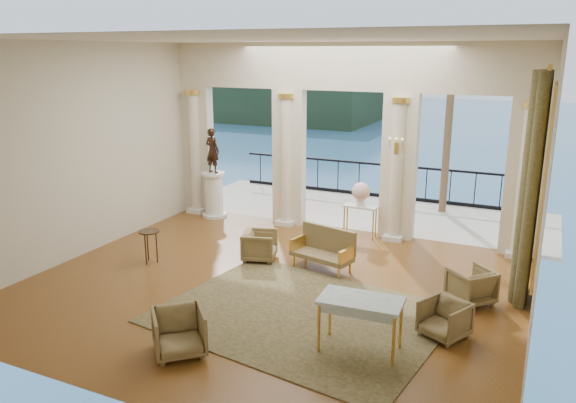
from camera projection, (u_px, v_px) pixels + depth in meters
The scene contains 23 objects.
floor at pixel (270, 287), 10.58m from camera, with size 9.00×9.00×0.00m, color #52290E.
room_walls at pixel (237, 144), 8.85m from camera, with size 9.00×9.00×9.00m.
arcade at pixel (342, 126), 13.25m from camera, with size 9.00×0.56×4.50m.
terrace at pixel (364, 212), 15.66m from camera, with size 10.00×3.60×0.10m, color #B2AA97.
balustrade at pixel (380, 184), 16.94m from camera, with size 9.00×0.06×1.03m.
palm_tree at pixel (453, 59), 14.47m from camera, with size 2.00×2.00×4.50m.
headland at pixel (302, 100), 84.84m from camera, with size 22.00×18.00×6.00m, color black.
sea at pixel (505, 143), 64.62m from camera, with size 160.00×160.00×0.00m, color #246598.
curtain at pixel (532, 189), 9.61m from camera, with size 0.33×1.40×4.09m.
window_frame at pixel (544, 185), 9.52m from camera, with size 0.04×1.60×3.40m, color gold.
wall_sconce at pixel (396, 147), 12.49m from camera, with size 0.30×0.11×0.33m.
rug at pixel (301, 315), 9.43m from camera, with size 4.51×3.51×0.02m, color #353819.
armchair_a at pixel (179, 330), 8.16m from camera, with size 0.72×0.68×0.74m, color #453A21.
armchair_b at pixel (444, 317), 8.65m from camera, with size 0.63×0.59×0.65m, color #453A21.
armchair_c at pixel (471, 284), 9.84m from camera, with size 0.67×0.63×0.69m, color #453A21.
armchair_d at pixel (260, 244), 11.85m from camera, with size 0.67×0.63×0.69m, color #453A21.
settee at pixel (324, 249), 11.38m from camera, with size 1.36×0.82×0.85m.
game_table at pixel (361, 304), 8.15m from camera, with size 1.24×0.73×0.83m.
pedestal at pixel (214, 196), 14.89m from camera, with size 0.66×0.66×1.20m.
statue at pixel (212, 151), 14.58m from camera, with size 0.43×0.28×1.17m, color black.
console_table at pixel (360, 211), 13.27m from camera, with size 0.81×0.33×0.76m.
urn at pixel (361, 193), 13.16m from camera, with size 0.42×0.42×0.56m.
side_table at pixel (149, 235), 11.62m from camera, with size 0.43×0.43×0.70m.
Camera 1 is at (4.45, -8.73, 4.31)m, focal length 35.00 mm.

